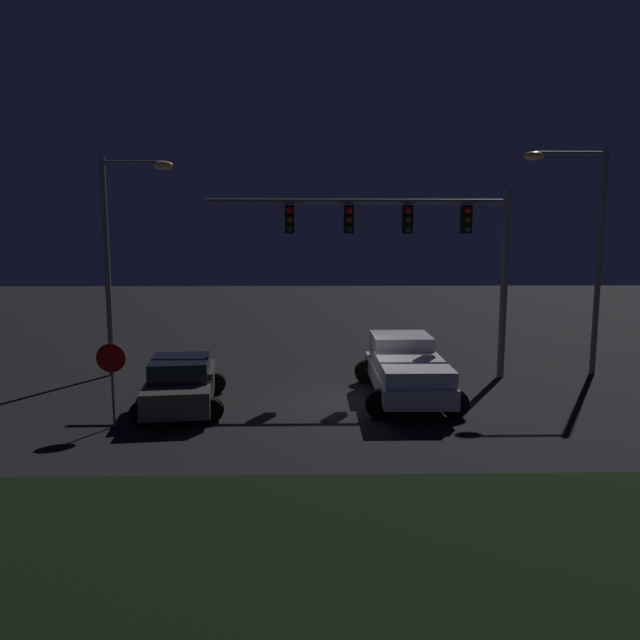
{
  "coord_description": "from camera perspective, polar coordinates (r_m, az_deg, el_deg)",
  "views": [
    {
      "loc": [
        -0.95,
        -17.7,
        5.06
      ],
      "look_at": [
        -0.59,
        0.8,
        2.38
      ],
      "focal_mm": 34.02,
      "sensor_mm": 36.0,
      "label": 1
    }
  ],
  "objects": [
    {
      "name": "ground_plane",
      "position": [
        18.43,
        1.9,
        -7.71
      ],
      "size": [
        80.0,
        80.0,
        0.0
      ],
      "primitive_type": "plane",
      "color": "black"
    },
    {
      "name": "stop_sign",
      "position": [
        16.65,
        -19.01,
        -4.36
      ],
      "size": [
        0.76,
        0.08,
        2.23
      ],
      "color": "slate",
      "rests_on": "ground_plane"
    },
    {
      "name": "car_sedan",
      "position": [
        18.1,
        -12.91,
        -5.8
      ],
      "size": [
        2.81,
        4.58,
        1.51
      ],
      "rotation": [
        0.0,
        0.0,
        1.68
      ],
      "color": "#514C47",
      "rests_on": "ground_plane"
    },
    {
      "name": "pickup_truck",
      "position": [
        18.88,
        8.04,
        -4.28
      ],
      "size": [
        2.87,
        5.4,
        1.8
      ],
      "rotation": [
        0.0,
        0.0,
        1.57
      ],
      "color": "silver",
      "rests_on": "ground_plane"
    },
    {
      "name": "traffic_signal_gantry",
      "position": [
        21.04,
        8.31,
        8.06
      ],
      "size": [
        10.32,
        0.56,
        6.5
      ],
      "color": "slate",
      "rests_on": "ground_plane"
    },
    {
      "name": "grass_median",
      "position": [
        9.8,
        5.0,
        -22.57
      ],
      "size": [
        22.57,
        7.16,
        0.1
      ],
      "primitive_type": "cube",
      "color": "black",
      "rests_on": "ground_plane"
    },
    {
      "name": "street_lamp_right",
      "position": [
        23.3,
        23.54,
        7.49
      ],
      "size": [
        2.95,
        0.44,
        7.92
      ],
      "color": "slate",
      "rests_on": "ground_plane"
    },
    {
      "name": "street_lamp_left",
      "position": [
        22.35,
        -18.23,
        7.21
      ],
      "size": [
        2.53,
        0.44,
        7.59
      ],
      "color": "slate",
      "rests_on": "ground_plane"
    }
  ]
}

